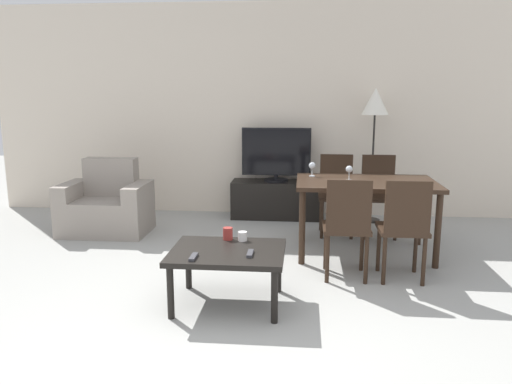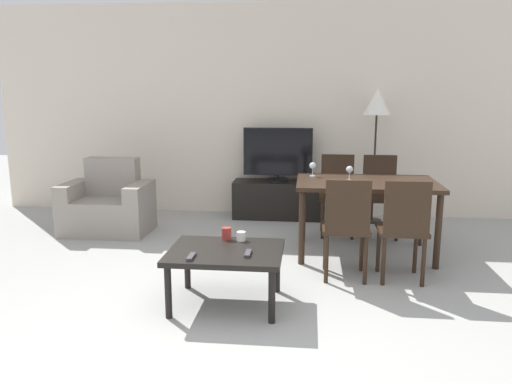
{
  "view_description": "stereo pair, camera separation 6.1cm",
  "coord_description": "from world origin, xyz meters",
  "px_view_note": "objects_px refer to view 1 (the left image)",
  "views": [
    {
      "loc": [
        0.53,
        -2.86,
        1.6
      ],
      "look_at": [
        0.09,
        1.81,
        0.65
      ],
      "focal_mm": 35.0,
      "sensor_mm": 36.0,
      "label": 1
    },
    {
      "loc": [
        0.59,
        -2.85,
        1.6
      ],
      "look_at": [
        0.09,
        1.81,
        0.65
      ],
      "focal_mm": 35.0,
      "sensor_mm": 36.0,
      "label": 2
    }
  ],
  "objects_px": {
    "tv": "(276,155)",
    "floor_lamp": "(375,108)",
    "dining_chair_far_left": "(336,190)",
    "remote_primary": "(193,257)",
    "cup_white_near": "(228,234)",
    "dining_chair_far": "(379,191)",
    "dining_chair_near": "(347,223)",
    "tv_stand": "(276,199)",
    "dining_table": "(366,190)",
    "cup_colored_far": "(243,236)",
    "armchair": "(107,207)",
    "wine_glass_left": "(312,166)",
    "dining_chair_near_right": "(404,225)",
    "wine_glass_center": "(349,170)",
    "coffee_table": "(228,256)",
    "remote_secondary": "(250,253)"
  },
  "relations": [
    {
      "from": "tv",
      "to": "floor_lamp",
      "type": "relative_size",
      "value": 0.53
    },
    {
      "from": "dining_chair_far_left",
      "to": "remote_primary",
      "type": "distance_m",
      "value": 2.54
    },
    {
      "from": "cup_white_near",
      "to": "remote_primary",
      "type": "bearing_deg",
      "value": -110.22
    },
    {
      "from": "dining_chair_far",
      "to": "dining_chair_near",
      "type": "bearing_deg",
      "value": -107.98
    },
    {
      "from": "tv_stand",
      "to": "dining_chair_far",
      "type": "bearing_deg",
      "value": -28.44
    },
    {
      "from": "dining_table",
      "to": "cup_colored_far",
      "type": "height_order",
      "value": "dining_table"
    },
    {
      "from": "tv",
      "to": "armchair",
      "type": "bearing_deg",
      "value": -155.69
    },
    {
      "from": "dining_chair_near",
      "to": "cup_white_near",
      "type": "xyz_separation_m",
      "value": [
        -0.97,
        -0.34,
        -0.02
      ]
    },
    {
      "from": "wine_glass_left",
      "to": "dining_chair_near_right",
      "type": "bearing_deg",
      "value": -51.08
    },
    {
      "from": "dining_chair_far_left",
      "to": "floor_lamp",
      "type": "distance_m",
      "value": 1.17
    },
    {
      "from": "remote_primary",
      "to": "wine_glass_center",
      "type": "distance_m",
      "value": 2.0
    },
    {
      "from": "dining_chair_far",
      "to": "dining_table",
      "type": "bearing_deg",
      "value": -107.98
    },
    {
      "from": "dining_chair_far",
      "to": "tv",
      "type": "bearing_deg",
      "value": 151.65
    },
    {
      "from": "dining_chair_near_right",
      "to": "coffee_table",
      "type": "bearing_deg",
      "value": -156.92
    },
    {
      "from": "dining_table",
      "to": "remote_secondary",
      "type": "relative_size",
      "value": 8.99
    },
    {
      "from": "dining_chair_near",
      "to": "cup_colored_far",
      "type": "bearing_deg",
      "value": -157.19
    },
    {
      "from": "tv",
      "to": "coffee_table",
      "type": "distance_m",
      "value": 2.74
    },
    {
      "from": "dining_chair_far_left",
      "to": "cup_colored_far",
      "type": "height_order",
      "value": "dining_chair_far_left"
    },
    {
      "from": "tv_stand",
      "to": "dining_table",
      "type": "relative_size",
      "value": 0.83
    },
    {
      "from": "dining_chair_near",
      "to": "dining_chair_far_left",
      "type": "xyz_separation_m",
      "value": [
        0.0,
        1.45,
        0.0
      ]
    },
    {
      "from": "cup_colored_far",
      "to": "wine_glass_left",
      "type": "relative_size",
      "value": 0.5
    },
    {
      "from": "armchair",
      "to": "dining_chair_near",
      "type": "height_order",
      "value": "dining_chair_near"
    },
    {
      "from": "tv",
      "to": "cup_white_near",
      "type": "relative_size",
      "value": 8.89
    },
    {
      "from": "remote_primary",
      "to": "remote_secondary",
      "type": "xyz_separation_m",
      "value": [
        0.39,
        0.12,
        0.0
      ]
    },
    {
      "from": "tv",
      "to": "dining_chair_near_right",
      "type": "distance_m",
      "value": 2.43
    },
    {
      "from": "dining_chair_near",
      "to": "dining_chair_near_right",
      "type": "relative_size",
      "value": 1.0
    },
    {
      "from": "tv",
      "to": "dining_chair_far_left",
      "type": "bearing_deg",
      "value": -41.81
    },
    {
      "from": "dining_table",
      "to": "armchair",
      "type": "bearing_deg",
      "value": 169.81
    },
    {
      "from": "tv",
      "to": "wine_glass_left",
      "type": "bearing_deg",
      "value": -69.57
    },
    {
      "from": "dining_table",
      "to": "dining_chair_far",
      "type": "xyz_separation_m",
      "value": [
        0.24,
        0.73,
        -0.15
      ]
    },
    {
      "from": "tv",
      "to": "dining_chair_near_right",
      "type": "relative_size",
      "value": 0.97
    },
    {
      "from": "dining_chair_near",
      "to": "floor_lamp",
      "type": "height_order",
      "value": "floor_lamp"
    },
    {
      "from": "floor_lamp",
      "to": "dining_chair_far",
      "type": "bearing_deg",
      "value": -89.64
    },
    {
      "from": "wine_glass_center",
      "to": "cup_colored_far",
      "type": "bearing_deg",
      "value": -130.18
    },
    {
      "from": "armchair",
      "to": "remote_secondary",
      "type": "distance_m",
      "value": 2.69
    },
    {
      "from": "dining_chair_far",
      "to": "floor_lamp",
      "type": "distance_m",
      "value": 1.07
    },
    {
      "from": "remote_secondary",
      "to": "cup_white_near",
      "type": "bearing_deg",
      "value": 121.12
    },
    {
      "from": "tv",
      "to": "coffee_table",
      "type": "bearing_deg",
      "value": -94.57
    },
    {
      "from": "tv",
      "to": "dining_chair_far_left",
      "type": "relative_size",
      "value": 0.97
    },
    {
      "from": "dining_chair_near_right",
      "to": "cup_white_near",
      "type": "distance_m",
      "value": 1.48
    },
    {
      "from": "floor_lamp",
      "to": "cup_colored_far",
      "type": "relative_size",
      "value": 22.33
    },
    {
      "from": "dining_chair_near",
      "to": "cup_white_near",
      "type": "bearing_deg",
      "value": -160.96
    },
    {
      "from": "dining_chair_near_right",
      "to": "cup_white_near",
      "type": "relative_size",
      "value": 9.18
    },
    {
      "from": "armchair",
      "to": "remote_primary",
      "type": "xyz_separation_m",
      "value": [
        1.47,
        -2.05,
        0.14
      ]
    },
    {
      "from": "dining_chair_far",
      "to": "remote_primary",
      "type": "xyz_separation_m",
      "value": [
        -1.62,
        -2.27,
        -0.06
      ]
    },
    {
      "from": "remote_primary",
      "to": "cup_white_near",
      "type": "distance_m",
      "value": 0.51
    },
    {
      "from": "dining_table",
      "to": "cup_colored_far",
      "type": "xyz_separation_m",
      "value": [
        -1.09,
        -1.08,
        -0.18
      ]
    },
    {
      "from": "tv_stand",
      "to": "cup_white_near",
      "type": "distance_m",
      "value": 2.46
    },
    {
      "from": "coffee_table",
      "to": "remote_primary",
      "type": "distance_m",
      "value": 0.31
    },
    {
      "from": "dining_chair_far_left",
      "to": "tv_stand",
      "type": "bearing_deg",
      "value": 138.08
    }
  ]
}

